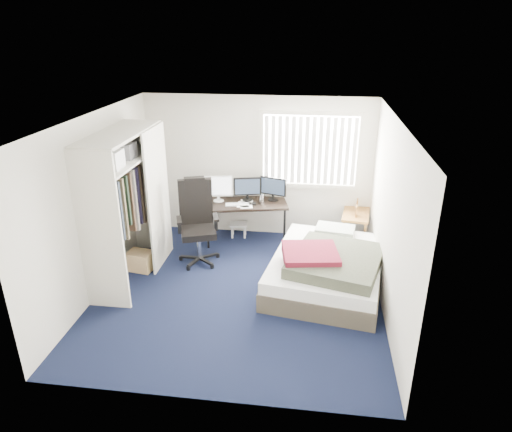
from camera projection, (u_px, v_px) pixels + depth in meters
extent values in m
plane|color=black|center=(239.00, 291.00, 6.62)|extent=(4.20, 4.20, 0.00)
plane|color=silver|center=(258.00, 167.00, 8.06)|extent=(4.00, 0.00, 4.00)
plane|color=silver|center=(200.00, 297.00, 4.22)|extent=(4.00, 0.00, 4.00)
plane|color=silver|center=(97.00, 205.00, 6.38)|extent=(0.00, 4.20, 4.20)
plane|color=silver|center=(390.00, 219.00, 5.90)|extent=(0.00, 4.20, 4.20)
plane|color=white|center=(236.00, 119.00, 5.66)|extent=(4.20, 4.20, 0.00)
cube|color=white|center=(310.00, 150.00, 7.80)|extent=(1.60, 0.02, 1.20)
cube|color=beige|center=(312.00, 113.00, 7.53)|extent=(1.72, 0.06, 0.06)
cube|color=beige|center=(308.00, 185.00, 8.01)|extent=(1.72, 0.06, 0.06)
cube|color=white|center=(310.00, 151.00, 7.74)|extent=(1.60, 0.04, 1.16)
cube|color=beige|center=(100.00, 233.00, 5.86)|extent=(0.60, 0.04, 2.20)
cube|color=beige|center=(149.00, 188.00, 7.50)|extent=(0.60, 0.04, 2.20)
cube|color=beige|center=(119.00, 133.00, 6.25)|extent=(0.60, 1.80, 0.04)
cube|color=beige|center=(122.00, 160.00, 6.40)|extent=(0.56, 1.74, 0.03)
cylinder|color=silver|center=(123.00, 168.00, 6.45)|extent=(0.03, 1.72, 0.03)
cube|color=#26262B|center=(123.00, 201.00, 6.53)|extent=(0.38, 1.10, 0.90)
cube|color=beige|center=(158.00, 198.00, 7.05)|extent=(0.03, 0.90, 2.20)
cube|color=white|center=(107.00, 160.00, 5.94)|extent=(0.38, 0.30, 0.24)
cube|color=gray|center=(122.00, 151.00, 6.40)|extent=(0.34, 0.28, 0.22)
cube|color=black|center=(245.00, 204.00, 7.96)|extent=(1.55, 0.97, 0.04)
cylinder|color=black|center=(208.00, 230.00, 7.79)|extent=(0.04, 0.04, 0.67)
cylinder|color=black|center=(208.00, 218.00, 8.30)|extent=(0.04, 0.04, 0.67)
cylinder|color=black|center=(284.00, 227.00, 7.90)|extent=(0.04, 0.04, 0.67)
cylinder|color=black|center=(280.00, 215.00, 8.40)|extent=(0.04, 0.04, 0.67)
cube|color=white|center=(218.00, 186.00, 7.91)|extent=(0.49, 0.14, 0.36)
cube|color=white|center=(218.00, 186.00, 7.91)|extent=(0.44, 0.10, 0.31)
cube|color=black|center=(247.00, 186.00, 7.96)|extent=(0.48, 0.13, 0.32)
cube|color=#1E2838|center=(247.00, 186.00, 7.96)|extent=(0.42, 0.10, 0.27)
cube|color=black|center=(273.00, 186.00, 7.96)|extent=(0.48, 0.13, 0.32)
cube|color=#1E2838|center=(273.00, 186.00, 7.96)|extent=(0.42, 0.10, 0.27)
cube|color=white|center=(237.00, 204.00, 7.85)|extent=(0.42, 0.22, 0.02)
cube|color=black|center=(254.00, 204.00, 7.87)|extent=(0.08, 0.11, 0.02)
cylinder|color=silver|center=(262.00, 199.00, 7.90)|extent=(0.08, 0.08, 0.16)
cube|color=white|center=(245.00, 203.00, 7.95)|extent=(0.35, 0.34, 0.00)
cube|color=black|center=(200.00, 258.00, 7.44)|extent=(0.81, 0.81, 0.13)
cylinder|color=silver|center=(199.00, 246.00, 7.35)|extent=(0.06, 0.06, 0.43)
cube|color=black|center=(198.00, 232.00, 7.26)|extent=(0.68, 0.68, 0.11)
cube|color=black|center=(196.00, 201.00, 7.31)|extent=(0.54, 0.28, 0.75)
cube|color=black|center=(194.00, 182.00, 7.19)|extent=(0.34, 0.23, 0.17)
cube|color=black|center=(179.00, 220.00, 7.12)|extent=(0.17, 0.31, 0.04)
cube|color=black|center=(216.00, 217.00, 7.23)|extent=(0.17, 0.31, 0.04)
cube|color=white|center=(239.00, 224.00, 8.26)|extent=(0.33, 0.28, 0.03)
cylinder|color=white|center=(232.00, 232.00, 8.24)|extent=(0.04, 0.04, 0.23)
cylinder|color=white|center=(233.00, 229.00, 8.39)|extent=(0.04, 0.04, 0.23)
cylinder|color=white|center=(245.00, 232.00, 8.23)|extent=(0.04, 0.04, 0.23)
cylinder|color=white|center=(245.00, 229.00, 8.38)|extent=(0.04, 0.04, 0.23)
cube|color=brown|center=(356.00, 213.00, 7.88)|extent=(0.55, 0.92, 0.04)
cube|color=brown|center=(343.00, 237.00, 7.68)|extent=(0.04, 0.04, 0.56)
cube|color=brown|center=(346.00, 219.00, 8.39)|extent=(0.04, 0.04, 0.56)
cube|color=brown|center=(364.00, 239.00, 7.60)|extent=(0.04, 0.04, 0.56)
cube|color=brown|center=(366.00, 221.00, 8.30)|extent=(0.04, 0.04, 0.56)
cube|color=brown|center=(356.00, 211.00, 7.66)|extent=(0.04, 0.14, 0.18)
cube|color=brown|center=(357.00, 204.00, 7.95)|extent=(0.04, 0.14, 0.18)
cube|color=#423B2F|center=(326.00, 275.00, 6.79)|extent=(1.88, 2.31, 0.27)
cube|color=white|center=(327.00, 262.00, 6.71)|extent=(1.83, 2.26, 0.19)
cube|color=#ADB4A6|center=(335.00, 231.00, 7.32)|extent=(0.66, 0.49, 0.14)
cube|color=#333629|center=(336.00, 261.00, 6.38)|extent=(1.47, 1.55, 0.18)
cube|color=#510D1C|center=(310.00, 256.00, 6.35)|extent=(0.85, 0.81, 0.16)
cube|color=tan|center=(141.00, 261.00, 7.18)|extent=(0.44, 0.36, 0.30)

